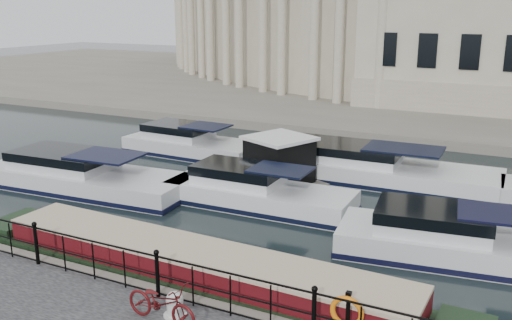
% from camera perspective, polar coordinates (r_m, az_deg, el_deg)
% --- Properties ---
extents(ground_plane, '(160.00, 160.00, 0.00)m').
position_cam_1_polar(ground_plane, '(16.25, -4.86, -11.73)').
color(ground_plane, black).
rests_on(ground_plane, ground).
extents(far_bank, '(120.00, 42.00, 0.55)m').
position_cam_1_polar(far_bank, '(52.34, 18.19, 6.65)').
color(far_bank, '#6B665B').
rests_on(far_bank, ground_plane).
extents(railing, '(24.14, 0.14, 1.22)m').
position_cam_1_polar(railing, '(14.06, -9.85, -10.95)').
color(railing, black).
rests_on(railing, near_quay).
extents(civic_building, '(53.55, 31.84, 16.85)m').
position_cam_1_polar(civic_building, '(47.79, 16.81, 14.18)').
color(civic_building, '#ADA38C').
rests_on(civic_building, far_bank).
extents(bicycle, '(1.91, 0.79, 0.98)m').
position_cam_1_polar(bicycle, '(13.05, -9.45, -13.89)').
color(bicycle, '#4E0E10').
rests_on(bicycle, near_quay).
extents(mooring_bollard, '(0.53, 0.53, 0.60)m').
position_cam_1_polar(mooring_bollard, '(13.37, -8.13, -14.11)').
color(mooring_bollard, silver).
rests_on(mooring_bollard, near_quay).
extents(life_ring_post, '(0.72, 0.19, 1.18)m').
position_cam_1_polar(life_ring_post, '(12.17, 9.08, -14.85)').
color(life_ring_post, black).
rests_on(life_ring_post, near_quay).
extents(narrowboat, '(14.97, 2.38, 1.55)m').
position_cam_1_polar(narrowboat, '(15.53, -6.10, -11.60)').
color(narrowboat, black).
rests_on(narrowboat, ground_plane).
extents(harbour_hut, '(4.08, 3.79, 2.20)m').
position_cam_1_polar(harbour_hut, '(23.86, 2.34, -0.37)').
color(harbour_hut, '#6B665B').
rests_on(harbour_hut, ground_plane).
extents(cabin_cruisers, '(26.09, 10.11, 1.99)m').
position_cam_1_polar(cabin_cruisers, '(23.23, 3.27, -2.32)').
color(cabin_cruisers, silver).
rests_on(cabin_cruisers, ground_plane).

